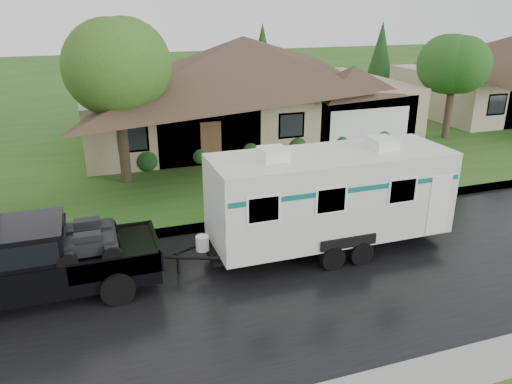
% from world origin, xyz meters
% --- Properties ---
extents(ground, '(140.00, 140.00, 0.00)m').
position_xyz_m(ground, '(0.00, 0.00, 0.00)').
color(ground, '#2B4E18').
rests_on(ground, ground).
extents(road, '(140.00, 8.00, 0.01)m').
position_xyz_m(road, '(0.00, -2.00, 0.01)').
color(road, black).
rests_on(road, ground).
extents(curb, '(140.00, 0.50, 0.15)m').
position_xyz_m(curb, '(0.00, 2.25, 0.07)').
color(curb, gray).
rests_on(curb, ground).
extents(lawn, '(140.00, 26.00, 0.15)m').
position_xyz_m(lawn, '(0.00, 15.00, 0.07)').
color(lawn, '#2B4E18').
rests_on(lawn, ground).
extents(house_main, '(19.44, 10.80, 6.90)m').
position_xyz_m(house_main, '(2.29, 13.84, 3.59)').
color(house_main, tan).
rests_on(house_main, lawn).
extents(tree_left_green, '(4.08, 4.08, 6.75)m').
position_xyz_m(tree_left_green, '(-5.36, 7.77, 4.83)').
color(tree_left_green, '#382B1E').
rests_on(tree_left_green, lawn).
extents(tree_right_green, '(3.45, 3.45, 5.70)m').
position_xyz_m(tree_right_green, '(12.77, 9.53, 4.10)').
color(tree_right_green, '#382B1E').
rests_on(tree_right_green, lawn).
extents(shrub_row, '(13.60, 1.00, 1.00)m').
position_xyz_m(shrub_row, '(2.00, 9.30, 0.65)').
color(shrub_row, '#143814').
rests_on(shrub_row, lawn).
extents(pickup_truck, '(6.43, 2.44, 2.14)m').
position_xyz_m(pickup_truck, '(-8.61, -0.50, 1.15)').
color(pickup_truck, black).
rests_on(pickup_truck, ground).
extents(travel_trailer, '(7.93, 2.79, 3.56)m').
position_xyz_m(travel_trailer, '(0.21, -0.50, 1.89)').
color(travel_trailer, silver).
rests_on(travel_trailer, ground).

